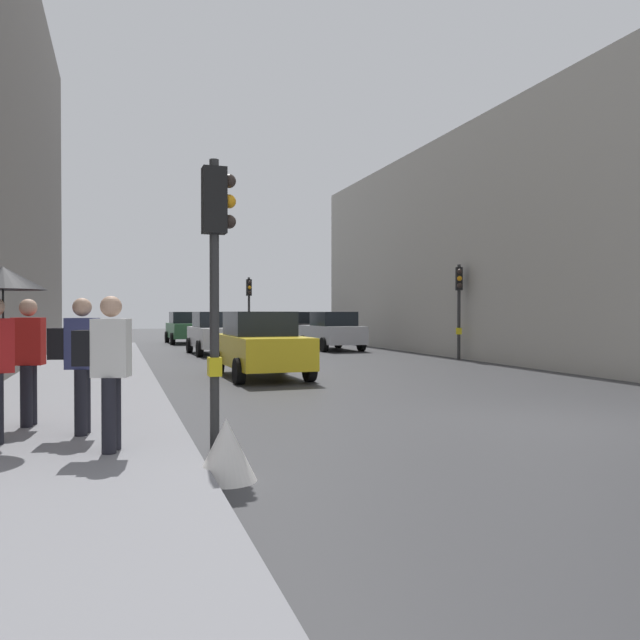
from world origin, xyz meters
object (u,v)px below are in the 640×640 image
object	(u,v)px
traffic_light_mid_street	(459,294)
traffic_light_far_median	(249,299)
pedestrian_with_black_backpack	(107,363)
traffic_light_near_left	(216,250)
warning_sign_triangle	(226,450)
car_white_compact	(216,333)
pedestrian_with_grey_backpack	(79,357)
pedestrian_in_red_jacket	(28,356)
car_dark_suv	(292,327)
car_yellow_taxi	(261,345)
car_silver_hatchback	(332,331)
pedestrian_with_umbrella	(0,304)
car_green_estate	(186,328)

from	to	relation	value
traffic_light_mid_street	traffic_light_far_median	distance (m)	12.62
pedestrian_with_black_backpack	traffic_light_near_left	bearing A→B (deg)	20.95
traffic_light_near_left	warning_sign_triangle	world-z (taller)	traffic_light_near_left
car_white_compact	pedestrian_with_grey_backpack	bearing A→B (deg)	-104.10
traffic_light_far_median	pedestrian_in_red_jacket	size ratio (longest dim) A/B	1.99
traffic_light_near_left	traffic_light_mid_street	distance (m)	16.28
car_dark_suv	car_yellow_taxi	xyz separation A→B (m)	(-5.82, -17.98, 0.00)
traffic_light_far_median	warning_sign_triangle	size ratio (longest dim) A/B	5.42
car_silver_hatchback	pedestrian_with_umbrella	distance (m)	21.77
traffic_light_far_median	car_white_compact	world-z (taller)	traffic_light_far_median
traffic_light_far_median	pedestrian_with_umbrella	xyz separation A→B (m)	(-7.77, -23.21, -0.59)
car_dark_suv	car_silver_hatchback	world-z (taller)	same
traffic_light_far_median	pedestrian_in_red_jacket	world-z (taller)	traffic_light_far_median
traffic_light_near_left	car_yellow_taxi	distance (m)	8.92
traffic_light_far_median	car_green_estate	size ratio (longest dim) A/B	0.83
traffic_light_mid_street	warning_sign_triangle	world-z (taller)	traffic_light_mid_street
car_silver_hatchback	pedestrian_with_grey_backpack	size ratio (longest dim) A/B	2.42
pedestrian_with_umbrella	pedestrian_with_grey_backpack	world-z (taller)	pedestrian_with_umbrella
car_dark_suv	pedestrian_with_black_backpack	xyz separation A→B (m)	(-9.58, -26.90, 0.29)
car_green_estate	pedestrian_with_black_backpack	bearing A→B (deg)	-97.63
traffic_light_mid_street	car_dark_suv	xyz separation A→B (m)	(-2.44, 14.13, -1.53)
car_green_estate	car_yellow_taxi	xyz separation A→B (m)	(-0.01, -19.28, 0.00)
car_dark_suv	pedestrian_with_umbrella	distance (m)	28.16
traffic_light_near_left	warning_sign_triangle	bearing A→B (deg)	-95.02
traffic_light_far_median	pedestrian_with_umbrella	world-z (taller)	traffic_light_far_median
traffic_light_near_left	pedestrian_with_umbrella	distance (m)	2.68
traffic_light_far_median	car_white_compact	size ratio (longest dim) A/B	0.83
traffic_light_mid_street	car_green_estate	size ratio (longest dim) A/B	0.82
car_yellow_taxi	pedestrian_with_black_backpack	distance (m)	9.68
car_white_compact	warning_sign_triangle	size ratio (longest dim) A/B	6.56
car_yellow_taxi	car_silver_hatchback	size ratio (longest dim) A/B	0.99
traffic_light_near_left	traffic_light_mid_street	bearing A→B (deg)	48.87
traffic_light_mid_street	traffic_light_far_median	bearing A→B (deg)	115.78
traffic_light_near_left	car_yellow_taxi	xyz separation A→B (m)	(2.45, 8.41, -1.66)
car_green_estate	warning_sign_triangle	size ratio (longest dim) A/B	6.55
car_white_compact	car_yellow_taxi	bearing A→B (deg)	-91.47
pedestrian_with_umbrella	pedestrian_in_red_jacket	size ratio (longest dim) A/B	1.21
car_green_estate	car_white_compact	world-z (taller)	same
traffic_light_mid_street	pedestrian_with_umbrella	bearing A→B (deg)	-138.23
car_silver_hatchback	traffic_light_near_left	bearing A→B (deg)	-113.05
car_yellow_taxi	warning_sign_triangle	xyz separation A→B (m)	(-2.59, -9.98, -0.55)
car_silver_hatchback	warning_sign_triangle	distance (m)	22.50
traffic_light_mid_street	warning_sign_triangle	size ratio (longest dim) A/B	5.37
traffic_light_mid_street	pedestrian_with_black_backpack	distance (m)	17.58
pedestrian_with_black_backpack	pedestrian_in_red_jacket	distance (m)	2.31
car_white_compact	pedestrian_in_red_jacket	distance (m)	17.33
pedestrian_in_red_jacket	warning_sign_triangle	size ratio (longest dim) A/B	2.72
car_white_compact	traffic_light_far_median	bearing A→B (deg)	65.47
car_white_compact	pedestrian_with_umbrella	distance (m)	18.47
traffic_light_near_left	car_dark_suv	world-z (taller)	traffic_light_near_left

